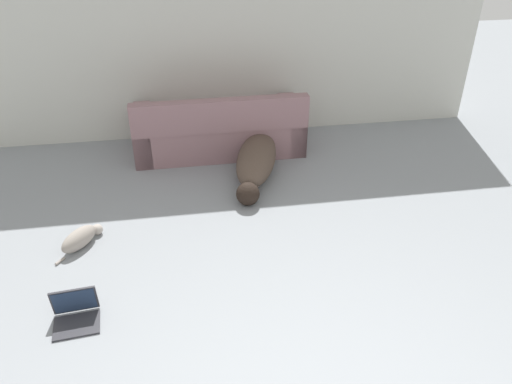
{
  "coord_description": "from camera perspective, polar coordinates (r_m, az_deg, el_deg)",
  "views": [
    {
      "loc": [
        -0.6,
        -1.47,
        2.76
      ],
      "look_at": [
        -0.07,
        1.86,
        0.7
      ],
      "focal_mm": 35.0,
      "sensor_mm": 36.0,
      "label": 1
    }
  ],
  "objects": [
    {
      "name": "cat",
      "position": [
        4.74,
        -19.41,
        -4.99
      ],
      "size": [
        0.39,
        0.49,
        0.18
      ],
      "rotation": [
        0.0,
        0.0,
        0.93
      ],
      "color": "gray",
      "rests_on": "ground_plane"
    },
    {
      "name": "dog",
      "position": [
        5.53,
        0.01,
        3.63
      ],
      "size": [
        0.74,
        1.62,
        0.38
      ],
      "rotation": [
        0.0,
        0.0,
        4.42
      ],
      "color": "#4C3D33",
      "rests_on": "ground_plane"
    },
    {
      "name": "wall_back",
      "position": [
        6.22,
        -3.46,
        18.75
      ],
      "size": [
        6.46,
        0.06,
        2.8
      ],
      "color": "beige",
      "rests_on": "ground_plane"
    },
    {
      "name": "couch",
      "position": [
        6.05,
        -4.22,
        6.9
      ],
      "size": [
        2.0,
        0.81,
        0.77
      ],
      "rotation": [
        0.0,
        0.0,
        3.15
      ],
      "color": "gray",
      "rests_on": "ground_plane"
    },
    {
      "name": "laptop_open",
      "position": [
        4.03,
        -19.94,
        -12.64
      ],
      "size": [
        0.36,
        0.31,
        0.25
      ],
      "rotation": [
        0.0,
        0.0,
        0.1
      ],
      "color": "#2D2D33",
      "rests_on": "ground_plane"
    }
  ]
}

